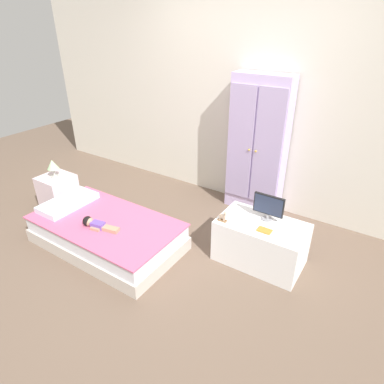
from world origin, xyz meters
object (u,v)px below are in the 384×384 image
(tv_stand, at_px, (260,242))
(book_orange, at_px, (264,230))
(bed, at_px, (107,233))
(rocking_horse_toy, at_px, (223,217))
(wardrobe, at_px, (257,147))
(doll, at_px, (94,223))
(nightstand, at_px, (59,193))
(table_lamp, at_px, (53,165))
(tv_monitor, at_px, (269,206))

(tv_stand, bearing_deg, book_orange, -60.65)
(bed, relative_size, rocking_horse_toy, 14.43)
(bed, height_order, wardrobe, wardrobe)
(bed, distance_m, rocking_horse_toy, 1.23)
(doll, height_order, wardrobe, wardrobe)
(nightstand, relative_size, table_lamp, 2.03)
(wardrobe, bearing_deg, book_orange, -61.96)
(nightstand, bearing_deg, tv_stand, 9.43)
(doll, distance_m, book_orange, 1.62)
(doll, relative_size, rocking_horse_toy, 3.70)
(bed, bearing_deg, rocking_horse_toy, 22.67)
(tv_stand, relative_size, tv_monitor, 2.82)
(doll, bearing_deg, wardrobe, 60.48)
(tv_monitor, height_order, book_orange, tv_monitor)
(bed, distance_m, wardrobe, 1.90)
(bed, height_order, nightstand, nightstand)
(rocking_horse_toy, relative_size, book_orange, 0.85)
(table_lamp, bearing_deg, bed, -11.63)
(nightstand, height_order, tv_stand, tv_stand)
(table_lamp, relative_size, wardrobe, 0.13)
(wardrobe, relative_size, rocking_horse_toy, 15.15)
(doll, distance_m, wardrobe, 1.96)
(wardrobe, bearing_deg, doll, -119.52)
(table_lamp, bearing_deg, rocking_horse_toy, 6.43)
(nightstand, height_order, tv_monitor, tv_monitor)
(table_lamp, distance_m, rocking_horse_toy, 2.15)
(doll, xyz_separation_m, book_orange, (1.48, 0.65, 0.10))
(tv_stand, bearing_deg, wardrobe, 117.88)
(rocking_horse_toy, bearing_deg, nightstand, -173.57)
(wardrobe, xyz_separation_m, rocking_horse_toy, (0.15, -1.07, -0.32))
(table_lamp, relative_size, book_orange, 1.71)
(tv_stand, height_order, tv_monitor, tv_monitor)
(tv_stand, height_order, book_orange, book_orange)
(table_lamp, xyz_separation_m, book_orange, (2.52, 0.30, -0.14))
(bed, bearing_deg, nightstand, 168.37)
(rocking_horse_toy, xyz_separation_m, book_orange, (0.39, 0.06, -0.04))
(tv_stand, distance_m, book_orange, 0.25)
(tv_stand, xyz_separation_m, rocking_horse_toy, (-0.33, -0.17, 0.26))
(table_lamp, height_order, tv_monitor, tv_monitor)
(wardrobe, bearing_deg, table_lamp, -146.49)
(doll, xyz_separation_m, tv_stand, (1.42, 0.76, -0.12))
(book_orange, bearing_deg, tv_stand, 119.35)
(bed, bearing_deg, tv_stand, 23.75)
(wardrobe, bearing_deg, rocking_horse_toy, -81.90)
(bed, relative_size, doll, 3.90)
(bed, height_order, tv_stand, tv_stand)
(bed, xyz_separation_m, tv_monitor, (1.42, 0.70, 0.43))
(bed, xyz_separation_m, rocking_horse_toy, (1.09, 0.45, 0.33))
(nightstand, relative_size, tv_monitor, 1.51)
(nightstand, xyz_separation_m, table_lamp, (0.00, 0.00, 0.36))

